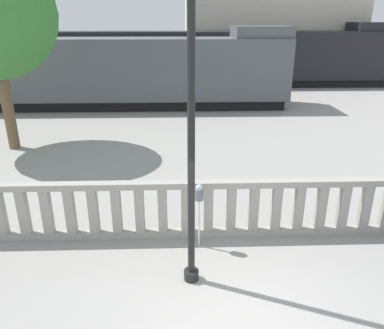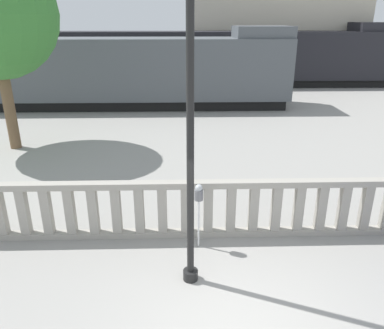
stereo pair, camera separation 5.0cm
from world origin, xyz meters
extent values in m
cube|color=#9E998E|center=(0.00, 2.91, 0.07)|extent=(17.84, 0.24, 0.14)
cube|color=#9E998E|center=(0.00, 2.91, 1.30)|extent=(17.84, 0.24, 0.14)
cube|color=#9E998E|center=(-4.89, 2.91, 0.68)|extent=(0.20, 0.20, 1.09)
cube|color=#9E998E|center=(-4.37, 2.91, 0.68)|extent=(0.20, 0.20, 1.09)
cube|color=#9E998E|center=(-3.86, 2.91, 0.68)|extent=(0.20, 0.20, 1.09)
cube|color=#9E998E|center=(-3.34, 2.91, 0.68)|extent=(0.20, 0.20, 1.09)
cube|color=#9E998E|center=(-2.83, 2.91, 0.68)|extent=(0.20, 0.20, 1.09)
cube|color=#9E998E|center=(-2.32, 2.91, 0.68)|extent=(0.20, 0.20, 1.09)
cube|color=#9E998E|center=(-1.80, 2.91, 0.68)|extent=(0.20, 0.20, 1.09)
cube|color=#9E998E|center=(-1.29, 2.91, 0.68)|extent=(0.20, 0.20, 1.09)
cube|color=#9E998E|center=(-0.77, 2.91, 0.68)|extent=(0.20, 0.20, 1.09)
cube|color=#9E998E|center=(-0.26, 2.91, 0.68)|extent=(0.20, 0.20, 1.09)
cube|color=#9E998E|center=(0.26, 2.91, 0.68)|extent=(0.20, 0.20, 1.09)
cube|color=#9E998E|center=(0.77, 2.91, 0.68)|extent=(0.20, 0.20, 1.09)
cube|color=#9E998E|center=(1.29, 2.91, 0.68)|extent=(0.20, 0.20, 1.09)
cube|color=#9E998E|center=(1.80, 2.91, 0.68)|extent=(0.20, 0.20, 1.09)
cube|color=#9E998E|center=(2.32, 2.91, 0.68)|extent=(0.20, 0.20, 1.09)
cube|color=#9E998E|center=(2.83, 2.91, 0.68)|extent=(0.20, 0.20, 1.09)
cube|color=#9E998E|center=(3.34, 2.91, 0.68)|extent=(0.20, 0.20, 1.09)
cylinder|color=black|center=(-0.69, 1.36, 0.10)|extent=(0.28, 0.28, 0.20)
cylinder|color=black|center=(-0.69, 1.36, 3.29)|extent=(0.13, 0.13, 6.17)
cylinder|color=silver|center=(-0.49, 2.49, 0.57)|extent=(0.04, 0.04, 1.13)
cylinder|color=slate|center=(-0.49, 2.49, 1.25)|extent=(0.18, 0.18, 0.24)
sphere|color=#B2B7BC|center=(-0.49, 2.49, 1.41)|extent=(0.16, 0.16, 0.16)
cube|color=black|center=(-5.22, 16.63, 0.28)|extent=(20.15, 2.47, 0.55)
cube|color=#4C5156|center=(-5.22, 16.63, 2.14)|extent=(20.56, 3.08, 3.18)
cube|color=#4C5156|center=(3.56, 16.63, 4.03)|extent=(3.00, 2.78, 0.60)
cube|color=black|center=(1.10, 23.62, 0.28)|extent=(26.53, 2.30, 0.55)
cube|color=black|center=(1.10, 23.62, 2.20)|extent=(27.07, 2.88, 3.31)
cube|color=black|center=(13.14, 23.62, 4.16)|extent=(3.00, 2.59, 0.60)
cylinder|color=brown|center=(-7.29, 9.46, 1.58)|extent=(0.41, 0.41, 3.17)
camera|label=1|loc=(-0.88, -4.56, 4.69)|focal=35.00mm
camera|label=2|loc=(-0.83, -4.56, 4.69)|focal=35.00mm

